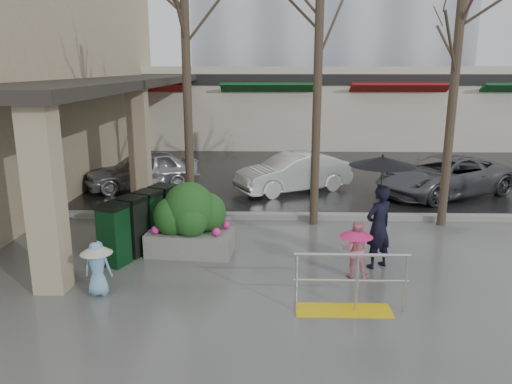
{
  "coord_description": "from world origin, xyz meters",
  "views": [
    {
      "loc": [
        0.04,
        -8.87,
        3.97
      ],
      "look_at": [
        -0.25,
        1.77,
        1.3
      ],
      "focal_mm": 35.0,
      "sensor_mm": 36.0,
      "label": 1
    }
  ],
  "objects_px": {
    "tree_mideast": "(459,28)",
    "car_b": "(293,172)",
    "tree_west": "(185,19)",
    "planter": "(190,220)",
    "handrail": "(348,290)",
    "tree_midwest": "(320,12)",
    "news_boxes": "(141,222)",
    "car_c": "(444,176)",
    "woman": "(380,200)",
    "child_blue": "(97,263)",
    "child_pink": "(356,246)",
    "car_a": "(142,170)"
  },
  "relations": [
    {
      "from": "car_b",
      "to": "car_c",
      "type": "xyz_separation_m",
      "value": [
        4.74,
        -0.4,
        0.0
      ]
    },
    {
      "from": "woman",
      "to": "news_boxes",
      "type": "relative_size",
      "value": 1.0
    },
    {
      "from": "woman",
      "to": "tree_midwest",
      "type": "bearing_deg",
      "value": -103.36
    },
    {
      "from": "handrail",
      "to": "tree_midwest",
      "type": "xyz_separation_m",
      "value": [
        -0.16,
        4.8,
        4.86
      ]
    },
    {
      "from": "car_c",
      "to": "tree_west",
      "type": "bearing_deg",
      "value": -96.3
    },
    {
      "from": "child_blue",
      "to": "tree_west",
      "type": "bearing_deg",
      "value": -102.87
    },
    {
      "from": "news_boxes",
      "to": "car_c",
      "type": "height_order",
      "value": "news_boxes"
    },
    {
      "from": "tree_west",
      "to": "child_pink",
      "type": "xyz_separation_m",
      "value": [
        3.71,
        -3.38,
        -4.44
      ]
    },
    {
      "from": "child_pink",
      "to": "planter",
      "type": "distance_m",
      "value": 3.57
    },
    {
      "from": "child_blue",
      "to": "car_c",
      "type": "height_order",
      "value": "car_c"
    },
    {
      "from": "child_pink",
      "to": "planter",
      "type": "height_order",
      "value": "planter"
    },
    {
      "from": "woman",
      "to": "car_b",
      "type": "bearing_deg",
      "value": -110.66
    },
    {
      "from": "handrail",
      "to": "tree_midwest",
      "type": "distance_m",
      "value": 6.83
    },
    {
      "from": "woman",
      "to": "tree_west",
      "type": "bearing_deg",
      "value": -67.35
    },
    {
      "from": "handrail",
      "to": "planter",
      "type": "distance_m",
      "value": 4.0
    },
    {
      "from": "tree_west",
      "to": "planter",
      "type": "xyz_separation_m",
      "value": [
        0.33,
        -2.21,
        -4.32
      ]
    },
    {
      "from": "car_b",
      "to": "tree_west",
      "type": "bearing_deg",
      "value": -67.07
    },
    {
      "from": "child_pink",
      "to": "car_c",
      "type": "relative_size",
      "value": 0.25
    },
    {
      "from": "tree_west",
      "to": "car_b",
      "type": "xyz_separation_m",
      "value": [
        2.82,
        3.49,
        -4.45
      ]
    },
    {
      "from": "car_a",
      "to": "woman",
      "type": "bearing_deg",
      "value": 18.34
    },
    {
      "from": "tree_midwest",
      "to": "tree_mideast",
      "type": "relative_size",
      "value": 1.08
    },
    {
      "from": "tree_midwest",
      "to": "car_c",
      "type": "bearing_deg",
      "value": 35.34
    },
    {
      "from": "child_blue",
      "to": "car_a",
      "type": "relative_size",
      "value": 0.27
    },
    {
      "from": "tree_west",
      "to": "car_c",
      "type": "xyz_separation_m",
      "value": [
        7.56,
        3.09,
        -4.45
      ]
    },
    {
      "from": "car_c",
      "to": "handrail",
      "type": "bearing_deg",
      "value": -56.56
    },
    {
      "from": "child_pink",
      "to": "car_c",
      "type": "distance_m",
      "value": 7.53
    },
    {
      "from": "car_a",
      "to": "tree_mideast",
      "type": "bearing_deg",
      "value": 40.73
    },
    {
      "from": "tree_west",
      "to": "tree_mideast",
      "type": "relative_size",
      "value": 1.05
    },
    {
      "from": "handrail",
      "to": "car_c",
      "type": "relative_size",
      "value": 0.42
    },
    {
      "from": "tree_west",
      "to": "planter",
      "type": "relative_size",
      "value": 3.57
    },
    {
      "from": "tree_west",
      "to": "car_b",
      "type": "height_order",
      "value": "tree_west"
    },
    {
      "from": "car_b",
      "to": "child_blue",
      "type": "bearing_deg",
      "value": -54.28
    },
    {
      "from": "tree_mideast",
      "to": "planter",
      "type": "relative_size",
      "value": 3.41
    },
    {
      "from": "car_a",
      "to": "car_b",
      "type": "distance_m",
      "value": 5.05
    },
    {
      "from": "child_blue",
      "to": "car_c",
      "type": "xyz_separation_m",
      "value": [
        8.56,
        7.38,
        0.03
      ]
    },
    {
      "from": "tree_mideast",
      "to": "woman",
      "type": "relative_size",
      "value": 2.78
    },
    {
      "from": "handrail",
      "to": "news_boxes",
      "type": "xyz_separation_m",
      "value": [
        -4.15,
        2.75,
        0.27
      ]
    },
    {
      "from": "planter",
      "to": "news_boxes",
      "type": "distance_m",
      "value": 1.14
    },
    {
      "from": "tree_mideast",
      "to": "planter",
      "type": "bearing_deg",
      "value": -160.32
    },
    {
      "from": "woman",
      "to": "planter",
      "type": "height_order",
      "value": "woman"
    },
    {
      "from": "car_b",
      "to": "news_boxes",
      "type": "bearing_deg",
      "value": -61.23
    },
    {
      "from": "handrail",
      "to": "tree_west",
      "type": "height_order",
      "value": "tree_west"
    },
    {
      "from": "tree_mideast",
      "to": "car_b",
      "type": "bearing_deg",
      "value": 136.54
    },
    {
      "from": "tree_midwest",
      "to": "child_pink",
      "type": "height_order",
      "value": "tree_midwest"
    },
    {
      "from": "tree_west",
      "to": "child_blue",
      "type": "bearing_deg",
      "value": -103.12
    },
    {
      "from": "tree_mideast",
      "to": "car_c",
      "type": "height_order",
      "value": "tree_mideast"
    },
    {
      "from": "tree_west",
      "to": "tree_midwest",
      "type": "xyz_separation_m",
      "value": [
        3.2,
        0.0,
        0.15
      ]
    },
    {
      "from": "tree_midwest",
      "to": "planter",
      "type": "height_order",
      "value": "tree_midwest"
    },
    {
      "from": "planter",
      "to": "tree_west",
      "type": "bearing_deg",
      "value": 98.61
    },
    {
      "from": "handrail",
      "to": "tree_mideast",
      "type": "xyz_separation_m",
      "value": [
        3.14,
        4.8,
        4.48
      ]
    }
  ]
}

